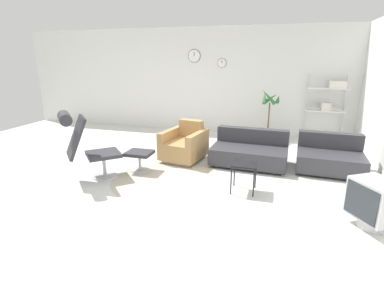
{
  "coord_description": "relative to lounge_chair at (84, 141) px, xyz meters",
  "views": [
    {
      "loc": [
        1.53,
        -4.81,
        2.0
      ],
      "look_at": [
        0.1,
        0.03,
        0.55
      ],
      "focal_mm": 28.0,
      "sensor_mm": 36.0,
      "label": 1
    }
  ],
  "objects": [
    {
      "name": "armchair_red",
      "position": [
        1.26,
        1.5,
        -0.41
      ],
      "size": [
        0.88,
        0.98,
        0.77
      ],
      "rotation": [
        0.0,
        0.0,
        2.97
      ],
      "color": "silver",
      "rests_on": "ground_plane"
    },
    {
      "name": "round_rug",
      "position": [
        1.33,
        0.38,
        -0.69
      ],
      "size": [
        1.94,
        1.94,
        0.01
      ],
      "color": "#BCB29E",
      "rests_on": "ground_plane"
    },
    {
      "name": "wall_back",
      "position": [
        1.53,
        4.03,
        0.71
      ],
      "size": [
        12.0,
        0.09,
        2.8
      ],
      "color": "silver",
      "rests_on": "ground_plane"
    },
    {
      "name": "lounge_chair",
      "position": [
        0.0,
        0.0,
        0.0
      ],
      "size": [
        1.01,
        0.99,
        1.18
      ],
      "rotation": [
        0.0,
        0.0,
        -0.81
      ],
      "color": "#BCBCC1",
      "rests_on": "ground_plane"
    },
    {
      "name": "side_table",
      "position": [
        2.61,
        0.29,
        -0.29
      ],
      "size": [
        0.38,
        0.38,
        0.46
      ],
      "color": "black",
      "rests_on": "ground_plane"
    },
    {
      "name": "potted_plant",
      "position": [
        2.82,
        3.48,
        -0.15
      ],
      "size": [
        0.48,
        0.47,
        1.3
      ],
      "color": "silver",
      "rests_on": "ground_plane"
    },
    {
      "name": "couch_second",
      "position": [
        4.01,
        1.63,
        -0.46
      ],
      "size": [
        1.18,
        0.96,
        0.65
      ],
      "rotation": [
        0.0,
        0.0,
        3.09
      ],
      "color": "black",
      "rests_on": "ground_plane"
    },
    {
      "name": "crt_television",
      "position": [
        4.24,
        -0.33,
        -0.35
      ],
      "size": [
        0.64,
        0.67,
        0.61
      ],
      "rotation": [
        0.0,
        0.0,
        2.14
      ],
      "color": "#B7B7B7",
      "rests_on": "ground_plane"
    },
    {
      "name": "couch_low",
      "position": [
        2.56,
        1.59,
        -0.46
      ],
      "size": [
        1.46,
        0.97,
        0.65
      ],
      "rotation": [
        0.0,
        0.0,
        3.09
      ],
      "color": "black",
      "rests_on": "ground_plane"
    },
    {
      "name": "ground_plane",
      "position": [
        1.53,
        0.75,
        -0.69
      ],
      "size": [
        12.0,
        12.0,
        0.0
      ],
      "primitive_type": "plane",
      "color": "silver"
    },
    {
      "name": "shelf_unit",
      "position": [
        4.2,
        3.79,
        0.42
      ],
      "size": [
        0.91,
        0.28,
        1.63
      ],
      "color": "#BCBCC1",
      "rests_on": "ground_plane"
    },
    {
      "name": "ottoman",
      "position": [
        0.67,
        0.64,
        -0.42
      ],
      "size": [
        0.46,
        0.39,
        0.37
      ],
      "color": "#BCBCC1",
      "rests_on": "ground_plane"
    }
  ]
}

